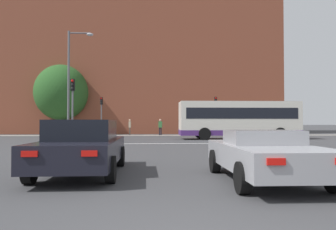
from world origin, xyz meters
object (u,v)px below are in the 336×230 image
object	(u,v)px
car_roadster_right	(264,154)
car_saloon_left	(83,146)
traffic_light_far_right	(216,110)
pedestrian_walking_east	(160,126)
pedestrian_waiting	(130,126)
bus_crossing_lead	(238,119)
traffic_light_far_left	(101,110)
street_lamp_junction	(72,75)
traffic_light_near_left	(73,100)
pedestrian_walking_west	(208,126)

from	to	relation	value
car_roadster_right	car_saloon_left	bearing A→B (deg)	163.63
car_roadster_right	traffic_light_far_right	xyz separation A→B (m)	(4.23, 27.48, 2.19)
car_saloon_left	pedestrian_walking_east	size ratio (longest dim) A/B	2.73
pedestrian_walking_east	pedestrian_waiting	bearing A→B (deg)	7.00
bus_crossing_lead	traffic_light_far_left	bearing A→B (deg)	-122.39
bus_crossing_lead	pedestrian_waiting	size ratio (longest dim) A/B	5.61
traffic_light_far_right	street_lamp_junction	size ratio (longest dim) A/B	0.51
traffic_light_far_right	pedestrian_waiting	world-z (taller)	traffic_light_far_right
traffic_light_far_left	pedestrian_walking_east	xyz separation A→B (m)	(6.41, 0.86, -1.73)
traffic_light_near_left	car_saloon_left	bearing A→B (deg)	-75.29
traffic_light_far_left	traffic_light_far_right	world-z (taller)	traffic_light_far_right
bus_crossing_lead	traffic_light_near_left	bearing A→B (deg)	-66.80
car_roadster_right	street_lamp_junction	bearing A→B (deg)	116.88
bus_crossing_lead	pedestrian_walking_west	bearing A→B (deg)	-172.31
car_roadster_right	traffic_light_near_left	xyz separation A→B (m)	(-8.01, 14.37, 2.27)
bus_crossing_lead	pedestrian_walking_east	world-z (taller)	bus_crossing_lead
bus_crossing_lead	pedestrian_walking_west	world-z (taller)	bus_crossing_lead
traffic_light_near_left	street_lamp_junction	size ratio (longest dim) A/B	0.52
traffic_light_near_left	traffic_light_far_right	distance (m)	17.94
traffic_light_near_left	traffic_light_far_right	size ratio (longest dim) A/B	1.03
traffic_light_near_left	traffic_light_far_left	xyz separation A→B (m)	(-0.17, 13.59, -0.10)
street_lamp_junction	pedestrian_walking_west	world-z (taller)	street_lamp_junction
street_lamp_junction	pedestrian_walking_east	bearing A→B (deg)	59.78
traffic_light_far_left	pedestrian_waiting	distance (m)	3.61
traffic_light_far_left	pedestrian_walking_east	size ratio (longest dim) A/B	2.31
traffic_light_far_right	pedestrian_waiting	size ratio (longest dim) A/B	2.35
traffic_light_far_right	pedestrian_walking_east	xyz separation A→B (m)	(-6.00, 1.34, -1.76)
street_lamp_junction	pedestrian_waiting	world-z (taller)	street_lamp_junction
car_saloon_left	bus_crossing_lead	xyz separation A→B (m)	(9.27, 18.47, 0.95)
car_saloon_left	pedestrian_waiting	size ratio (longest dim) A/B	2.75
car_roadster_right	pedestrian_walking_east	world-z (taller)	pedestrian_walking_east
bus_crossing_lead	pedestrian_walking_west	size ratio (longest dim) A/B	5.83
car_saloon_left	traffic_light_near_left	bearing A→B (deg)	103.70
traffic_light_far_left	pedestrian_walking_east	bearing A→B (deg)	7.66
traffic_light_near_left	traffic_light_far_left	size ratio (longest dim) A/B	1.04
car_roadster_right	pedestrian_walking_west	xyz separation A→B (m)	(3.54, 28.20, 0.38)
traffic_light_far_left	car_roadster_right	bearing A→B (deg)	-73.70
traffic_light_near_left	car_roadster_right	bearing A→B (deg)	-60.86
traffic_light_far_left	street_lamp_junction	world-z (taller)	street_lamp_junction
pedestrian_waiting	pedestrian_walking_west	bearing A→B (deg)	-91.89
traffic_light_far_left	pedestrian_waiting	xyz separation A→B (m)	(3.01, 0.96, -1.74)
bus_crossing_lead	street_lamp_junction	xyz separation A→B (m)	(-13.34, -2.83, 3.25)
street_lamp_junction	pedestrian_waiting	xyz separation A→B (m)	(3.50, 11.94, -3.89)
street_lamp_junction	pedestrian_walking_west	size ratio (longest dim) A/B	4.80
car_roadster_right	traffic_light_far_left	world-z (taller)	traffic_light_far_left
bus_crossing_lead	traffic_light_far_left	distance (m)	15.26
bus_crossing_lead	traffic_light_far_right	world-z (taller)	traffic_light_far_right
car_saloon_left	pedestrian_waiting	distance (m)	27.59
car_roadster_right	traffic_light_far_left	size ratio (longest dim) A/B	1.09
pedestrian_walking_east	car_saloon_left	bearing A→B (deg)	92.69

